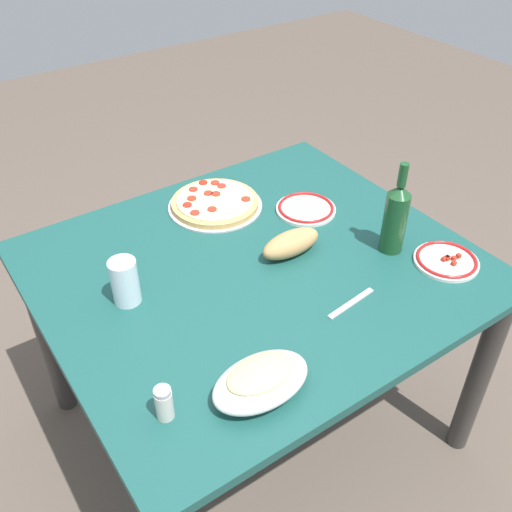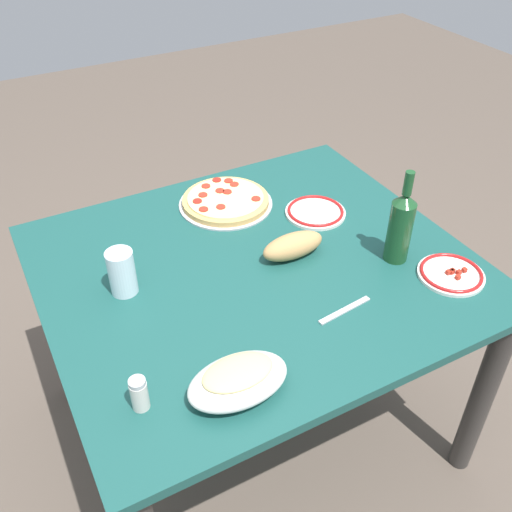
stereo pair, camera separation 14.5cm
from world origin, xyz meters
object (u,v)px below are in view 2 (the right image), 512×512
object	(u,v)px
baked_pasta_dish	(238,379)
spice_shaker	(139,394)
water_glass	(122,272)
side_plate_near	(451,274)
dining_table	(256,293)
pepperoni_pizza	(226,201)
bread_loaf	(293,246)
side_plate_far	(315,212)
wine_bottle	(401,226)

from	to	relation	value
baked_pasta_dish	spice_shaker	xyz separation A→B (m)	(-0.21, 0.06, 0.00)
water_glass	side_plate_near	xyz separation A→B (m)	(0.84, -0.38, -0.06)
dining_table	spice_shaker	xyz separation A→B (m)	(-0.46, -0.33, 0.16)
pepperoni_pizza	bread_loaf	bearing A→B (deg)	-81.49
side_plate_far	spice_shaker	distance (m)	0.89
wine_bottle	water_glass	xyz separation A→B (m)	(-0.75, 0.23, -0.05)
wine_bottle	side_plate_far	xyz separation A→B (m)	(-0.08, 0.31, -0.11)
wine_bottle	spice_shaker	bearing A→B (deg)	-169.33
wine_bottle	side_plate_near	xyz separation A→B (m)	(0.09, -0.14, -0.11)
side_plate_near	water_glass	bearing A→B (deg)	155.75
dining_table	bread_loaf	xyz separation A→B (m)	(0.11, -0.02, 0.15)
bread_loaf	side_plate_near	bearing A→B (deg)	-40.10
baked_pasta_dish	water_glass	bearing A→B (deg)	104.58
pepperoni_pizza	spice_shaker	bearing A→B (deg)	-128.66
water_glass	bread_loaf	xyz separation A→B (m)	(0.49, -0.08, -0.03)
pepperoni_pizza	side_plate_far	xyz separation A→B (m)	(0.23, -0.19, -0.01)
pepperoni_pizza	wine_bottle	size ratio (longest dim) A/B	1.08
dining_table	side_plate_near	xyz separation A→B (m)	(0.46, -0.31, 0.12)
wine_bottle	spice_shaker	world-z (taller)	wine_bottle
bread_loaf	pepperoni_pizza	bearing A→B (deg)	98.51
water_glass	side_plate_far	bearing A→B (deg)	6.25
dining_table	baked_pasta_dish	bearing A→B (deg)	-123.18
spice_shaker	water_glass	bearing A→B (deg)	77.07
pepperoni_pizza	spice_shaker	xyz separation A→B (m)	(-0.53, -0.66, 0.03)
pepperoni_pizza	water_glass	distance (m)	0.51
dining_table	wine_bottle	xyz separation A→B (m)	(0.38, -0.17, 0.23)
bread_loaf	spice_shaker	size ratio (longest dim) A/B	2.25
baked_pasta_dish	spice_shaker	size ratio (longest dim) A/B	2.76
dining_table	wine_bottle	bearing A→B (deg)	-24.06
pepperoni_pizza	side_plate_near	world-z (taller)	pepperoni_pizza
dining_table	pepperoni_pizza	xyz separation A→B (m)	(0.06, 0.33, 0.13)
spice_shaker	wine_bottle	bearing A→B (deg)	10.67
baked_pasta_dish	side_plate_far	distance (m)	0.77
pepperoni_pizza	side_plate_near	xyz separation A→B (m)	(0.40, -0.64, -0.01)
pepperoni_pizza	wine_bottle	bearing A→B (deg)	-57.82
baked_pasta_dish	side_plate_near	world-z (taller)	baked_pasta_dish
dining_table	bread_loaf	bearing A→B (deg)	-8.28
pepperoni_pizza	bread_loaf	world-z (taller)	bread_loaf
dining_table	baked_pasta_dish	size ratio (longest dim) A/B	5.05
water_glass	side_plate_near	bearing A→B (deg)	-24.25
side_plate_far	wine_bottle	bearing A→B (deg)	-75.47
wine_bottle	bread_loaf	xyz separation A→B (m)	(-0.26, 0.15, -0.08)
dining_table	side_plate_near	bearing A→B (deg)	-33.84
baked_pasta_dish	water_glass	xyz separation A→B (m)	(-0.12, 0.46, 0.03)
bread_loaf	side_plate_far	bearing A→B (deg)	40.71
baked_pasta_dish	spice_shaker	bearing A→B (deg)	163.00
wine_bottle	side_plate_far	size ratio (longest dim) A/B	1.47
pepperoni_pizza	water_glass	xyz separation A→B (m)	(-0.44, -0.26, 0.05)
side_plate_far	bread_loaf	xyz separation A→B (m)	(-0.18, -0.16, 0.03)
baked_pasta_dish	wine_bottle	bearing A→B (deg)	19.40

